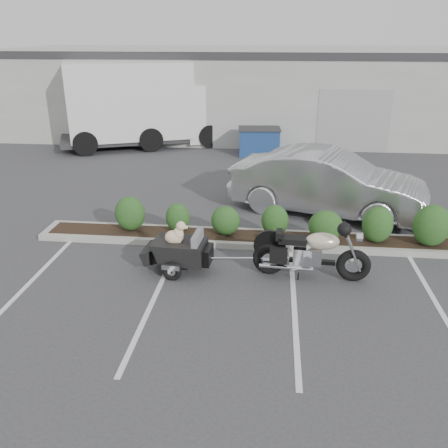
# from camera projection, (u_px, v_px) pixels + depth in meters

# --- Properties ---
(ground) EXTENTS (90.00, 90.00, 0.00)m
(ground) POSITION_uv_depth(u_px,v_px,m) (234.00, 285.00, 9.67)
(ground) COLOR #38383A
(ground) RESTS_ON ground
(planter_kerb) EXTENTS (12.00, 1.00, 0.15)m
(planter_kerb) POSITION_uv_depth(u_px,v_px,m) (282.00, 240.00, 11.57)
(planter_kerb) COLOR #9E9E93
(planter_kerb) RESTS_ON ground
(building) EXTENTS (26.00, 10.00, 4.00)m
(building) POSITION_uv_depth(u_px,v_px,m) (262.00, 89.00, 24.56)
(building) COLOR #9EA099
(building) RESTS_ON ground
(motorcycle) EXTENTS (2.45, 0.83, 1.40)m
(motorcycle) POSITION_uv_depth(u_px,v_px,m) (311.00, 253.00, 9.78)
(motorcycle) COLOR black
(motorcycle) RESTS_ON ground
(pet_trailer) EXTENTS (1.96, 1.10, 1.16)m
(pet_trailer) POSITION_uv_depth(u_px,v_px,m) (179.00, 250.00, 10.10)
(pet_trailer) COLOR black
(pet_trailer) RESTS_ON ground
(sedan) EXTENTS (5.67, 3.45, 1.76)m
(sedan) POSITION_uv_depth(u_px,v_px,m) (327.00, 183.00, 13.20)
(sedan) COLOR #B6B7BE
(sedan) RESTS_ON ground
(dumpster) EXTENTS (1.80, 1.30, 1.13)m
(dumpster) POSITION_uv_depth(u_px,v_px,m) (259.00, 141.00, 19.57)
(dumpster) COLOR navy
(dumpster) RESTS_ON ground
(delivery_truck) EXTENTS (8.26, 5.22, 3.61)m
(delivery_truck) POSITION_uv_depth(u_px,v_px,m) (150.00, 106.00, 20.88)
(delivery_truck) COLOR silver
(delivery_truck) RESTS_ON ground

